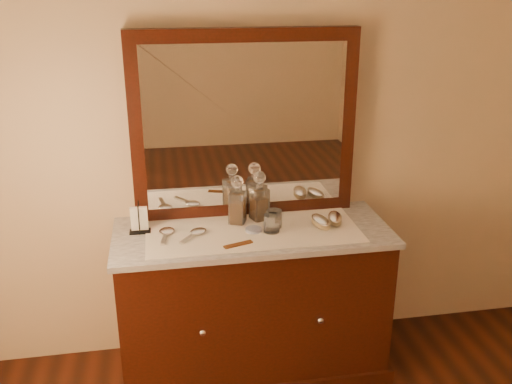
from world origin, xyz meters
TOP-DOWN VIEW (x-y plane):
  - dresser_cabinet at (0.00, 1.96)m, footprint 1.40×0.55m
  - dresser_plinth at (0.00, 1.96)m, footprint 1.46×0.59m
  - knob_left at (-0.30, 1.67)m, footprint 0.04×0.04m
  - knob_right at (0.30, 1.67)m, footprint 0.04×0.04m
  - marble_top at (0.00, 1.96)m, footprint 1.44×0.59m
  - mirror_frame at (0.00, 2.20)m, footprint 1.20×0.08m
  - mirror_glass at (0.00, 2.17)m, footprint 1.06×0.01m
  - lace_runner at (0.00, 1.94)m, footprint 1.10×0.45m
  - pin_dish at (0.00, 1.94)m, footprint 0.11×0.11m
  - comb at (-0.10, 1.79)m, footprint 0.15×0.07m
  - napkin_rack at (-0.58, 2.04)m, footprint 0.11×0.07m
  - decanter_left at (-0.06, 2.06)m, footprint 0.10×0.10m
  - decanter_right at (0.06, 2.08)m, footprint 0.11×0.11m
  - brush_near at (0.36, 1.94)m, footprint 0.10×0.18m
  - brush_far at (0.45, 1.97)m, footprint 0.11×0.17m
  - hand_mirror_outer at (-0.44, 1.98)m, footprint 0.09×0.21m
  - hand_mirror_inner at (-0.29, 1.95)m, footprint 0.16×0.19m
  - tumblers at (0.10, 1.94)m, footprint 0.11×0.14m

SIDE VIEW (x-z plane):
  - dresser_plinth at x=0.00m, z-range 0.00..0.08m
  - dresser_cabinet at x=0.00m, z-range 0.00..0.82m
  - knob_left at x=-0.30m, z-range 0.43..0.47m
  - knob_right at x=0.30m, z-range 0.43..0.47m
  - marble_top at x=0.00m, z-range 0.82..0.85m
  - lace_runner at x=0.00m, z-range 0.85..0.85m
  - comb at x=-0.10m, z-range 0.85..0.86m
  - pin_dish at x=0.00m, z-range 0.85..0.87m
  - hand_mirror_inner at x=-0.29m, z-range 0.85..0.87m
  - hand_mirror_outer at x=-0.44m, z-range 0.85..0.87m
  - brush_far at x=0.45m, z-range 0.85..0.90m
  - brush_near at x=0.36m, z-range 0.85..0.90m
  - tumblers at x=0.10m, z-range 0.85..0.95m
  - napkin_rack at x=-0.58m, z-range 0.83..1.00m
  - decanter_left at x=-0.06m, z-range 0.82..1.09m
  - decanter_right at x=0.06m, z-range 0.82..1.10m
  - mirror_frame at x=0.00m, z-range 0.85..1.85m
  - mirror_glass at x=0.00m, z-range 0.92..1.78m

